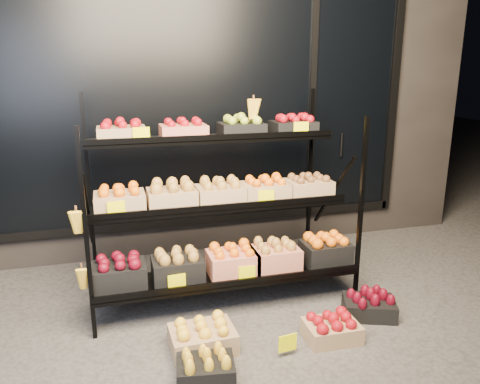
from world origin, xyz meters
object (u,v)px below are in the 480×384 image
object	(u,v)px
display_rack	(220,204)
floor_crate_left	(202,336)
floor_crate_midright	(332,328)
floor_crate_midleft	(206,367)

from	to	relation	value
display_rack	floor_crate_left	world-z (taller)	display_rack
display_rack	floor_crate_midright	distance (m)	1.27
floor_crate_left	floor_crate_midright	bearing A→B (deg)	-10.17
display_rack	floor_crate_midleft	bearing A→B (deg)	-108.30
floor_crate_left	floor_crate_midleft	distance (m)	0.32
floor_crate_left	floor_crate_midright	world-z (taller)	floor_crate_left
floor_crate_left	floor_crate_midleft	size ratio (longest dim) A/B	1.14
floor_crate_left	floor_crate_midright	distance (m)	0.90
floor_crate_left	floor_crate_midleft	bearing A→B (deg)	-99.90
floor_crate_midleft	display_rack	bearing A→B (deg)	80.20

